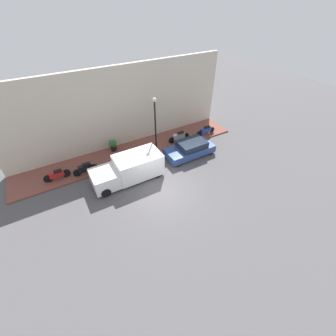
{
  "coord_description": "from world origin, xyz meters",
  "views": [
    {
      "loc": [
        -9.41,
        5.05,
        10.75
      ],
      "look_at": [
        1.34,
        -1.13,
        0.6
      ],
      "focal_mm": 24.0,
      "sensor_mm": 36.0,
      "label": 1
    }
  ],
  "objects_px": {
    "delivery_van": "(128,169)",
    "scooter_silver": "(179,136)",
    "parked_car": "(190,149)",
    "potted_plant": "(113,145)",
    "motorcycle_black": "(85,168)",
    "motorcycle_red": "(57,175)",
    "motorcycle_blue": "(206,130)",
    "streetlamp": "(155,121)"
  },
  "relations": [
    {
      "from": "streetlamp",
      "to": "potted_plant",
      "type": "bearing_deg",
      "value": 55.03
    },
    {
      "from": "motorcycle_red",
      "to": "motorcycle_black",
      "type": "relative_size",
      "value": 1.01
    },
    {
      "from": "scooter_silver",
      "to": "streetlamp",
      "type": "distance_m",
      "value": 3.55
    },
    {
      "from": "scooter_silver",
      "to": "motorcycle_blue",
      "type": "xyz_separation_m",
      "value": [
        -0.31,
        -2.66,
        -0.02
      ]
    },
    {
      "from": "delivery_van",
      "to": "scooter_silver",
      "type": "distance_m",
      "value": 6.11
    },
    {
      "from": "delivery_van",
      "to": "motorcycle_black",
      "type": "relative_size",
      "value": 2.77
    },
    {
      "from": "parked_car",
      "to": "motorcycle_black",
      "type": "bearing_deg",
      "value": 77.76
    },
    {
      "from": "motorcycle_red",
      "to": "scooter_silver",
      "type": "distance_m",
      "value": 10.04
    },
    {
      "from": "motorcycle_blue",
      "to": "streetlamp",
      "type": "distance_m",
      "value": 5.75
    },
    {
      "from": "motorcycle_black",
      "to": "streetlamp",
      "type": "distance_m",
      "value": 6.11
    },
    {
      "from": "delivery_van",
      "to": "motorcycle_black",
      "type": "height_order",
      "value": "delivery_van"
    },
    {
      "from": "parked_car",
      "to": "streetlamp",
      "type": "xyz_separation_m",
      "value": [
        1.49,
        2.27,
        2.38
      ]
    },
    {
      "from": "parked_car",
      "to": "potted_plant",
      "type": "height_order",
      "value": "parked_car"
    },
    {
      "from": "motorcycle_red",
      "to": "motorcycle_blue",
      "type": "height_order",
      "value": "motorcycle_blue"
    },
    {
      "from": "motorcycle_red",
      "to": "potted_plant",
      "type": "relative_size",
      "value": 1.87
    },
    {
      "from": "motorcycle_black",
      "to": "streetlamp",
      "type": "bearing_deg",
      "value": -92.25
    },
    {
      "from": "parked_car",
      "to": "delivery_van",
      "type": "height_order",
      "value": "delivery_van"
    },
    {
      "from": "motorcycle_blue",
      "to": "streetlamp",
      "type": "relative_size",
      "value": 0.42
    },
    {
      "from": "parked_car",
      "to": "delivery_van",
      "type": "xyz_separation_m",
      "value": [
        -0.27,
        5.36,
        0.31
      ]
    },
    {
      "from": "potted_plant",
      "to": "scooter_silver",
      "type": "bearing_deg",
      "value": -104.81
    },
    {
      "from": "parked_car",
      "to": "delivery_van",
      "type": "distance_m",
      "value": 5.37
    },
    {
      "from": "potted_plant",
      "to": "streetlamp",
      "type": "bearing_deg",
      "value": -124.97
    },
    {
      "from": "motorcycle_black",
      "to": "motorcycle_blue",
      "type": "xyz_separation_m",
      "value": [
        0.06,
        -10.82,
        -0.02
      ]
    },
    {
      "from": "motorcycle_red",
      "to": "scooter_silver",
      "type": "relative_size",
      "value": 0.88
    },
    {
      "from": "delivery_van",
      "to": "scooter_silver",
      "type": "height_order",
      "value": "delivery_van"
    },
    {
      "from": "motorcycle_red",
      "to": "motorcycle_blue",
      "type": "bearing_deg",
      "value": -91.29
    },
    {
      "from": "delivery_van",
      "to": "potted_plant",
      "type": "height_order",
      "value": "delivery_van"
    },
    {
      "from": "scooter_silver",
      "to": "streetlamp",
      "type": "xyz_separation_m",
      "value": [
        -0.6,
        2.54,
        2.4
      ]
    },
    {
      "from": "parked_car",
      "to": "motorcycle_black",
      "type": "distance_m",
      "value": 8.08
    },
    {
      "from": "parked_car",
      "to": "streetlamp",
      "type": "height_order",
      "value": "streetlamp"
    },
    {
      "from": "delivery_van",
      "to": "motorcycle_red",
      "type": "xyz_separation_m",
      "value": [
        2.33,
        4.42,
        -0.38
      ]
    },
    {
      "from": "delivery_van",
      "to": "motorcycle_red",
      "type": "relative_size",
      "value": 2.73
    },
    {
      "from": "parked_car",
      "to": "motorcycle_red",
      "type": "height_order",
      "value": "parked_car"
    },
    {
      "from": "delivery_van",
      "to": "motorcycle_blue",
      "type": "relative_size",
      "value": 2.5
    },
    {
      "from": "parked_car",
      "to": "scooter_silver",
      "type": "height_order",
      "value": "parked_car"
    },
    {
      "from": "delivery_van",
      "to": "streetlamp",
      "type": "xyz_separation_m",
      "value": [
        1.76,
        -3.08,
        2.07
      ]
    },
    {
      "from": "motorcycle_red",
      "to": "motorcycle_black",
      "type": "bearing_deg",
      "value": -100.53
    },
    {
      "from": "motorcycle_red",
      "to": "motorcycle_black",
      "type": "distance_m",
      "value": 1.91
    },
    {
      "from": "delivery_van",
      "to": "motorcycle_blue",
      "type": "height_order",
      "value": "delivery_van"
    },
    {
      "from": "scooter_silver",
      "to": "potted_plant",
      "type": "relative_size",
      "value": 2.12
    },
    {
      "from": "potted_plant",
      "to": "motorcycle_blue",
      "type": "bearing_deg",
      "value": -102.18
    },
    {
      "from": "motorcycle_red",
      "to": "parked_car",
      "type": "bearing_deg",
      "value": -101.91
    }
  ]
}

